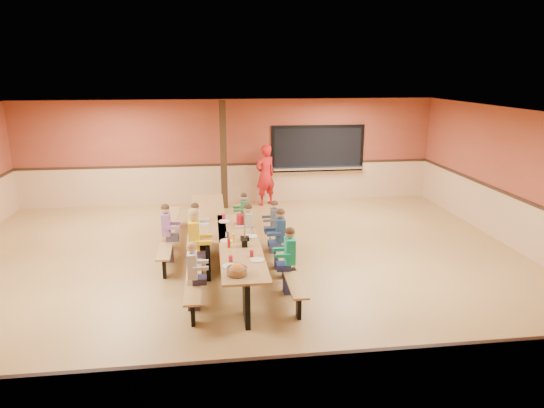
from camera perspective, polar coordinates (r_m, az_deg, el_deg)
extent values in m
plane|color=olive|center=(9.76, -3.49, -7.37)|extent=(12.00, 12.00, 0.00)
cube|color=brown|center=(14.18, -4.99, 6.14)|extent=(12.00, 0.04, 3.00)
cube|color=brown|center=(4.62, 0.59, -14.15)|extent=(12.00, 0.04, 3.00)
cube|color=brown|center=(11.35, 28.20, 2.00)|extent=(0.04, 10.00, 3.00)
cube|color=white|center=(9.03, -3.81, 10.45)|extent=(12.00, 10.00, 0.04)
cube|color=black|center=(14.48, 5.41, 6.52)|extent=(2.60, 0.06, 1.20)
cube|color=silver|center=(14.49, 5.43, 4.24)|extent=(2.70, 0.28, 0.06)
cube|color=black|center=(13.58, -5.73, 5.71)|extent=(0.18, 0.18, 3.00)
cube|color=#A37640|center=(8.93, -3.83, -4.65)|extent=(0.75, 3.60, 0.04)
cube|color=black|center=(7.65, -3.04, -11.24)|extent=(0.08, 0.60, 0.70)
cube|color=black|center=(10.51, -4.33, -3.66)|extent=(0.08, 0.60, 0.70)
cube|color=#A37640|center=(9.02, -9.07, -6.55)|extent=(0.26, 3.60, 0.04)
cube|color=black|center=(9.11, -9.01, -7.86)|extent=(0.06, 0.18, 0.41)
cube|color=#A37640|center=(9.11, 1.41, -6.14)|extent=(0.26, 3.60, 0.04)
cube|color=black|center=(9.19, 1.41, -7.44)|extent=(0.06, 0.18, 0.41)
cube|color=#A37640|center=(10.66, -7.60, -1.37)|extent=(0.75, 3.60, 0.04)
cube|color=black|center=(9.32, -7.52, -6.30)|extent=(0.08, 0.60, 0.70)
cube|color=black|center=(12.26, -7.54, -0.94)|extent=(0.08, 0.60, 0.70)
cube|color=#A37640|center=(10.79, -11.93, -2.98)|extent=(0.26, 3.60, 0.04)
cube|color=black|center=(10.86, -11.87, -4.11)|extent=(0.06, 0.18, 0.41)
cube|color=#A37640|center=(10.77, -3.15, -2.69)|extent=(0.26, 3.60, 0.04)
cube|color=black|center=(10.85, -3.13, -3.82)|extent=(0.06, 0.18, 0.41)
imported|color=red|center=(13.93, -0.80, 3.42)|extent=(0.76, 0.68, 1.76)
cylinder|color=#B11725|center=(9.88, -3.77, -1.85)|extent=(0.16, 0.16, 0.22)
cube|color=black|center=(8.70, -3.26, -4.59)|extent=(0.10, 0.14, 0.13)
cylinder|color=yellow|center=(8.89, -4.55, -4.04)|extent=(0.06, 0.06, 0.17)
cylinder|color=#B2140F|center=(8.65, -5.10, -4.60)|extent=(0.06, 0.06, 0.17)
cube|color=black|center=(9.03, -3.22, -4.07)|extent=(0.16, 0.16, 0.06)
cube|color=#A37640|center=(8.94, -3.25, -2.38)|extent=(0.02, 0.09, 0.50)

